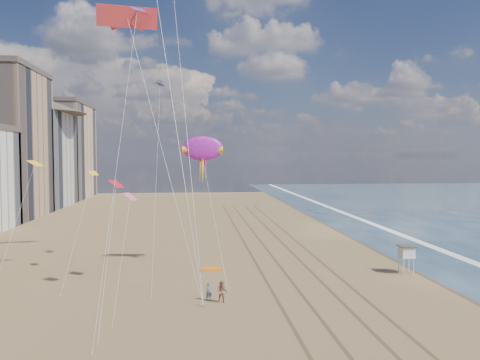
# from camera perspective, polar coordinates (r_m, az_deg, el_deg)

# --- Properties ---
(wet_sand) EXTENTS (260.00, 260.00, 0.00)m
(wet_sand) POSITION_cam_1_polar(r_m,az_deg,el_deg) (68.50, 17.87, -7.25)
(wet_sand) COLOR #42301E
(wet_sand) RESTS_ON ground
(foam) EXTENTS (260.00, 260.00, 0.00)m
(foam) POSITION_cam_1_polar(r_m,az_deg,el_deg) (70.26, 21.03, -7.05)
(foam) COLOR white
(foam) RESTS_ON ground
(tracks) EXTENTS (7.68, 120.00, 0.01)m
(tracks) POSITION_cam_1_polar(r_m,az_deg,el_deg) (54.20, 5.86, -9.82)
(tracks) COLOR brown
(tracks) RESTS_ON ground
(lifeguard_stand) EXTENTS (1.58, 1.58, 2.85)m
(lifeguard_stand) POSITION_cam_1_polar(r_m,az_deg,el_deg) (51.03, 19.62, -8.27)
(lifeguard_stand) COLOR silver
(lifeguard_stand) RESTS_ON ground
(grounded_kite) EXTENTS (2.09, 1.34, 0.24)m
(grounded_kite) POSITION_cam_1_polar(r_m,az_deg,el_deg) (49.94, -3.58, -10.79)
(grounded_kite) COLOR orange
(grounded_kite) RESTS_ON ground
(show_kite) EXTENTS (4.43, 5.85, 16.23)m
(show_kite) POSITION_cam_1_polar(r_m,az_deg,el_deg) (50.51, -4.59, 3.82)
(show_kite) COLOR #9F18A0
(show_kite) RESTS_ON ground
(kite_flyer_a) EXTENTS (0.63, 0.52, 1.51)m
(kite_flyer_a) POSITION_cam_1_polar(r_m,az_deg,el_deg) (39.89, -3.83, -13.41)
(kite_flyer_a) COLOR slate
(kite_flyer_a) RESTS_ON ground
(kite_flyer_b) EXTENTS (1.02, 0.88, 1.83)m
(kite_flyer_b) POSITION_cam_1_polar(r_m,az_deg,el_deg) (39.17, -2.20, -13.47)
(kite_flyer_b) COLOR #8F5949
(kite_flyer_b) RESTS_ON ground
(small_kites) EXTENTS (13.71, 11.90, 16.52)m
(small_kites) POSITION_cam_1_polar(r_m,az_deg,el_deg) (45.59, -16.10, 5.21)
(small_kites) COLOR red
(small_kites) RESTS_ON ground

